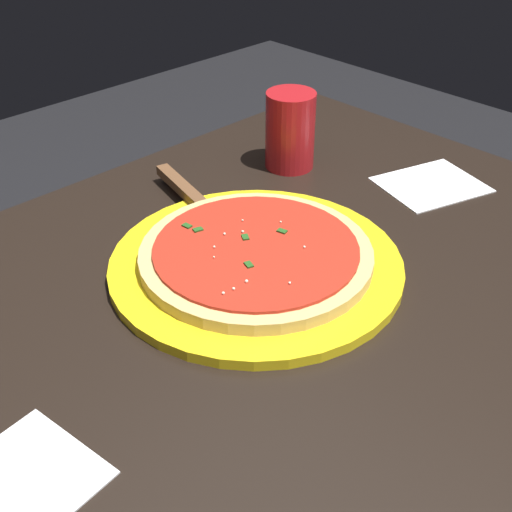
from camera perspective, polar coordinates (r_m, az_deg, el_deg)
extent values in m
cube|color=black|center=(1.49, 4.38, -2.22)|extent=(0.06, 0.06, 0.73)
cube|color=black|center=(0.85, 2.97, -2.01)|extent=(0.95, 0.78, 0.03)
cylinder|color=yellow|center=(0.84, 0.00, -0.75)|extent=(0.36, 0.36, 0.01)
cylinder|color=#DBB26B|center=(0.83, 0.00, 0.08)|extent=(0.29, 0.29, 0.02)
cylinder|color=red|center=(0.82, 0.00, 0.65)|extent=(0.25, 0.25, 0.00)
sphere|color=#EFEACC|center=(0.88, -0.95, 3.11)|extent=(0.00, 0.00, 0.00)
sphere|color=#EFEACC|center=(0.80, -3.55, -0.09)|extent=(0.00, 0.00, 0.00)
sphere|color=#EFEACC|center=(0.82, -3.52, 0.77)|extent=(0.00, 0.00, 0.00)
sphere|color=#EFEACC|center=(0.82, 4.08, 0.77)|extent=(0.00, 0.00, 0.00)
sphere|color=#EFEACC|center=(0.85, -2.66, 1.87)|extent=(0.00, 0.00, 0.00)
sphere|color=#EFEACC|center=(0.76, -0.80, -2.13)|extent=(0.00, 0.00, 0.00)
sphere|color=#EFEACC|center=(0.75, -2.76, -3.13)|extent=(0.00, 0.00, 0.00)
sphere|color=#EFEACC|center=(0.87, 2.08, 2.88)|extent=(0.00, 0.00, 0.00)
sphere|color=#EFEACC|center=(0.75, -1.89, -2.76)|extent=(0.00, 0.00, 0.00)
sphere|color=#EFEACC|center=(0.85, -1.13, 2.06)|extent=(0.00, 0.00, 0.00)
sphere|color=#EFEACC|center=(0.76, 2.84, -2.27)|extent=(0.00, 0.00, 0.00)
cube|color=#23561E|center=(0.84, -0.91, 1.60)|extent=(0.01, 0.01, 0.00)
cube|color=#23561E|center=(0.86, -4.90, 2.23)|extent=(0.01, 0.01, 0.00)
cube|color=#23561E|center=(0.85, 2.20, 2.11)|extent=(0.01, 0.01, 0.00)
cube|color=#23561E|center=(0.79, -0.61, -0.72)|extent=(0.01, 0.01, 0.00)
cube|color=#23561E|center=(0.87, -5.82, 2.55)|extent=(0.01, 0.01, 0.00)
cube|color=silver|center=(0.91, -3.27, 2.75)|extent=(0.09, 0.10, 0.00)
cube|color=brown|center=(0.99, -6.33, 5.84)|extent=(0.05, 0.13, 0.01)
cylinder|color=#B2191E|center=(1.06, 2.89, 10.48)|extent=(0.08, 0.08, 0.12)
cube|color=white|center=(1.06, 14.48, 5.81)|extent=(0.18, 0.16, 0.00)
cube|color=white|center=(0.64, -19.05, -17.47)|extent=(0.13, 0.13, 0.00)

